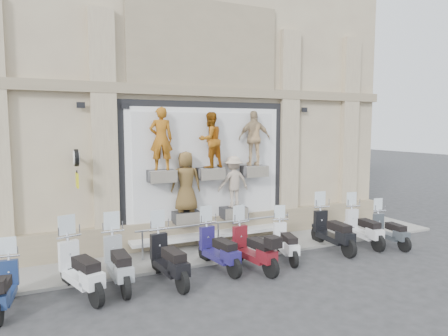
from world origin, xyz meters
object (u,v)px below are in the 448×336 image
Objects in this scene: clock_sign_bracket at (76,163)px; scooter_b at (80,258)px; scooter_c at (118,252)px; scooter_g at (286,234)px; scooter_a at (4,278)px; scooter_d at (169,249)px; scooter_j at (390,224)px; scooter_i at (363,220)px; scooter_h at (333,223)px; guard_rail at (218,237)px; scooter_f at (253,239)px; scooter_e at (219,240)px.

clock_sign_bracket is 2.82m from scooter_b.
clock_sign_bracket is 2.80m from scooter_c.
scooter_c is at bearing -165.68° from scooter_g.
clock_sign_bracket is 3.45m from scooter_a.
scooter_j is (7.23, -0.07, -0.12)m from scooter_d.
scooter_a is 10.02m from scooter_i.
scooter_a is 0.82× the size of scooter_h.
scooter_h reaches higher than scooter_i.
guard_rail is 4.67m from scooter_i.
scooter_d is 2.29m from scooter_f.
scooter_h is at bearing -0.65° from scooter_c.
guard_rail is 2.88× the size of scooter_j.
scooter_h is at bearing -22.23° from guard_rail.
scooter_e is 1.00× the size of scooter_i.
scooter_h is at bearing -7.31° from scooter_e.
scooter_c is at bearing -175.94° from scooter_j.
scooter_b is at bearing -174.77° from scooter_j.
scooter_b is 1.03× the size of scooter_c.
scooter_b is 1.07× the size of scooter_f.
scooter_a is 0.84× the size of scooter_c.
scooter_d is at bearing -176.80° from scooter_e.
scooter_g is (4.67, -0.03, -0.11)m from scooter_c.
scooter_h reaches higher than scooter_c.
scooter_e is 5.79m from scooter_j.
scooter_g is 3.02m from scooter_i.
scooter_i is at bearing 17.06° from scooter_g.
scooter_j is (1.93, -0.41, -0.14)m from scooter_h.
scooter_b is at bearing -171.15° from scooter_c.
scooter_c is 4.67m from scooter_g.
scooter_f is 1.13× the size of scooter_j.
scooter_d is at bearing -161.65° from scooter_g.
scooter_h is at bearing -15.48° from scooter_b.
guard_rail is 2.07m from scooter_g.
scooter_d is 1.16× the size of scooter_j.
scooter_a is at bearing -173.87° from scooter_h.
scooter_b is 7.31m from scooter_h.
scooter_f reaches higher than scooter_g.
scooter_b is 2.01m from scooter_d.
scooter_e is at bearing -0.65° from scooter_c.
guard_rail is 2.82× the size of scooter_g.
scooter_j is at bearing -11.67° from scooter_e.
scooter_a is 0.87× the size of scooter_f.
scooter_i reaches higher than scooter_j.
scooter_h is at bearing 9.17° from scooter_a.
scooter_e is 3.84m from scooter_h.
scooter_d is 1.14× the size of scooter_g.
scooter_h is 1.07× the size of scooter_i.
scooter_f is at bearing -28.13° from clock_sign_bracket.
guard_rail is at bearing 170.53° from scooter_i.
scooter_b is at bearing -164.01° from scooter_g.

